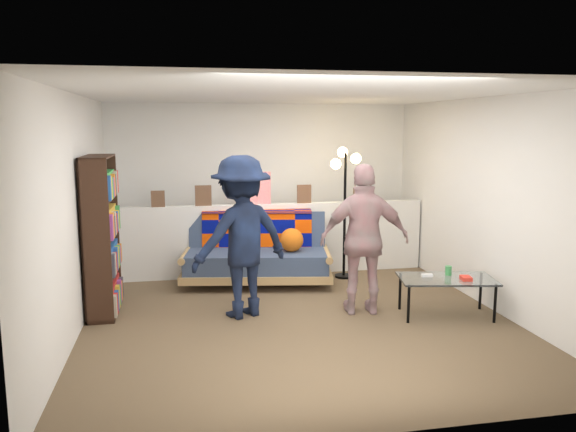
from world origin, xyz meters
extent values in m
plane|color=brown|center=(0.00, 0.00, 0.00)|extent=(5.00, 5.00, 0.00)
cube|color=silver|center=(0.00, 2.50, 1.20)|extent=(4.50, 0.10, 2.40)
cube|color=silver|center=(-2.25, 0.00, 1.20)|extent=(0.10, 5.00, 2.40)
cube|color=silver|center=(2.25, 0.00, 1.20)|extent=(0.10, 5.00, 2.40)
cube|color=white|center=(0.00, 0.00, 2.40)|extent=(4.50, 5.00, 0.10)
cube|color=silver|center=(0.00, 1.80, 0.50)|extent=(4.45, 0.15, 1.00)
cube|color=brown|center=(-1.50, 1.78, 1.11)|extent=(0.18, 0.02, 0.22)
cube|color=brown|center=(-0.90, 1.78, 1.14)|extent=(0.22, 0.02, 0.28)
cube|color=white|center=(-0.20, 1.78, 1.23)|extent=(0.45, 0.02, 0.45)
cube|color=brown|center=(0.50, 1.78, 1.13)|extent=(0.20, 0.02, 0.26)
cube|color=brown|center=(1.30, 1.78, 1.10)|extent=(0.16, 0.02, 0.20)
cube|color=tan|center=(-0.24, 1.32, 0.15)|extent=(2.06, 1.18, 0.10)
cube|color=#34435D|center=(-0.25, 1.26, 0.33)|extent=(1.94, 1.01, 0.25)
cube|color=#34435D|center=(-0.19, 1.64, 0.63)|extent=(1.86, 0.55, 0.58)
cylinder|color=tan|center=(-1.15, 1.47, 0.41)|extent=(0.24, 0.87, 0.09)
cylinder|color=tan|center=(0.67, 1.16, 0.41)|extent=(0.24, 0.87, 0.09)
cube|color=#040F6F|center=(-0.20, 1.56, 0.63)|extent=(1.48, 0.35, 0.53)
cube|color=#040F6F|center=(-0.18, 1.69, 0.92)|extent=(1.51, 0.50, 0.03)
sphere|color=#CD5512|center=(0.20, 1.19, 0.60)|extent=(0.31, 0.31, 0.31)
cube|color=black|center=(-2.22, 0.53, 0.88)|extent=(0.02, 0.88, 1.75)
cube|color=black|center=(-2.08, 0.10, 0.88)|extent=(0.29, 0.02, 1.75)
cube|color=black|center=(-2.08, 0.96, 0.88)|extent=(0.29, 0.02, 1.75)
cube|color=black|center=(-2.08, 0.53, 1.74)|extent=(0.29, 0.88, 0.02)
cube|color=black|center=(-2.08, 0.53, 0.02)|extent=(0.29, 0.88, 0.04)
cube|color=black|center=(-2.08, 0.53, 0.47)|extent=(0.29, 0.84, 0.02)
cube|color=black|center=(-2.08, 0.53, 0.88)|extent=(0.29, 0.84, 0.02)
cube|color=black|center=(-2.08, 0.53, 1.29)|extent=(0.29, 0.84, 0.02)
cube|color=red|center=(-2.06, 0.53, 0.19)|extent=(0.21, 0.82, 0.29)
cube|color=#23549A|center=(-2.06, 0.53, 0.62)|extent=(0.21, 0.82, 0.27)
cube|color=gold|center=(-2.06, 0.53, 1.03)|extent=(0.21, 0.82, 0.29)
cube|color=green|center=(-2.06, 0.53, 1.44)|extent=(0.21, 0.82, 0.27)
cylinder|color=black|center=(1.13, -0.47, 0.20)|extent=(0.04, 0.04, 0.41)
cylinder|color=black|center=(2.04, -0.64, 0.20)|extent=(0.04, 0.04, 0.41)
cylinder|color=black|center=(1.22, -0.03, 0.20)|extent=(0.04, 0.04, 0.41)
cylinder|color=black|center=(2.12, -0.20, 0.20)|extent=(0.04, 0.04, 0.41)
cube|color=silver|center=(1.63, -0.34, 0.42)|extent=(1.11, 0.74, 0.02)
cube|color=silver|center=(1.43, -0.25, 0.44)|extent=(0.13, 0.07, 0.03)
cube|color=red|center=(1.79, -0.45, 0.45)|extent=(0.13, 0.16, 0.04)
cylinder|color=#3F984E|center=(1.70, -0.23, 0.48)|extent=(0.08, 0.08, 0.10)
cylinder|color=black|center=(0.99, 1.42, 0.02)|extent=(0.29, 0.29, 0.03)
cylinder|color=black|center=(0.99, 1.42, 0.86)|extent=(0.04, 0.04, 1.72)
sphere|color=#FFC672|center=(0.86, 1.44, 1.57)|extent=(0.14, 0.14, 0.14)
sphere|color=#FFC672|center=(1.13, 1.42, 1.64)|extent=(0.14, 0.14, 0.14)
sphere|color=#FFC672|center=(0.98, 1.54, 1.72)|extent=(0.14, 0.14, 0.14)
imported|color=black|center=(-0.57, 0.12, 0.88)|extent=(1.31, 1.06, 1.76)
imported|color=#D3888E|center=(0.77, -0.06, 0.84)|extent=(1.03, 0.55, 1.67)
camera|label=1|loc=(-1.22, -5.84, 2.07)|focal=35.00mm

